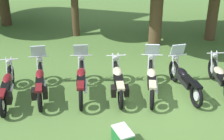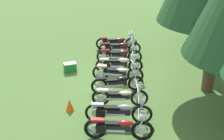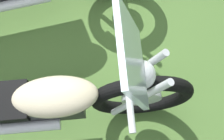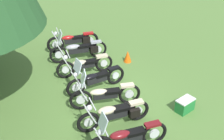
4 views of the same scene
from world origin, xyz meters
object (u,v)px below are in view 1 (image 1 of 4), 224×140
Objects in this scene: picnic_cooler at (123,137)px; motorcycle_3 at (118,81)px; motorcycle_2 at (81,80)px; motorcycle_5 at (184,79)px; motorcycle_4 at (152,80)px; motorcycle_0 at (7,88)px; motorcycle_1 at (40,82)px; motorcycle_6 at (221,77)px.

motorcycle_3 is at bearing 93.20° from picnic_cooler.
motorcycle_5 is (3.11, 0.19, -0.03)m from motorcycle_2.
motorcycle_4 is 1.01m from motorcycle_5.
motorcycle_0 is 3.44× the size of picnic_cooler.
motorcycle_5 reaches higher than motorcycle_3.
motorcycle_1 is 1.22m from motorcycle_2.
motorcycle_6 reaches higher than picnic_cooler.
picnic_cooler is (-1.88, -2.52, -0.24)m from motorcycle_5.
motorcycle_4 is 1.06× the size of motorcycle_6.
motorcycle_4 reaches higher than motorcycle_0.
motorcycle_4 is (4.25, 0.52, 0.03)m from motorcycle_0.
motorcycle_1 is (0.93, 0.27, 0.03)m from motorcycle_0.
motorcycle_5 is at bearing 93.76° from motorcycle_6.
motorcycle_3 is 1.03× the size of motorcycle_5.
motorcycle_2 reaches higher than motorcycle_3.
motorcycle_4 is at bearing 79.56° from motorcycle_5.
motorcycle_0 is 5.29m from motorcycle_5.
motorcycle_4 is (3.33, 0.24, 0.00)m from motorcycle_1.
motorcycle_4 is at bearing -96.77° from motorcycle_1.
motorcycle_0 reaches higher than picnic_cooler.
picnic_cooler is (0.13, -2.35, -0.24)m from motorcycle_3.
motorcycle_5 is at bearing -90.97° from motorcycle_3.
motorcycle_6 is (1.14, 0.17, -0.03)m from motorcycle_5.
motorcycle_2 reaches higher than motorcycle_4.
motorcycle_4 reaches higher than motorcycle_5.
picnic_cooler is (3.38, -1.91, -0.22)m from motorcycle_0.
motorcycle_2 is (1.22, 0.14, 0.02)m from motorcycle_1.
motorcycle_3 is (2.32, 0.16, -0.01)m from motorcycle_1.
motorcycle_0 is at bearing 96.07° from motorcycle_2.
motorcycle_5 is at bearing -91.48° from motorcycle_2.
motorcycle_1 is at bearing 78.84° from motorcycle_5.
motorcycle_1 reaches higher than picnic_cooler.
motorcycle_0 is 6.44m from motorcycle_6.
motorcycle_2 reaches higher than motorcycle_6.
picnic_cooler is at bearing 163.22° from motorcycle_4.
motorcycle_6 is at bearing -95.67° from motorcycle_1.
motorcycle_6 is 4.05m from picnic_cooler.
motorcycle_4 is 2.16m from motorcycle_6.
motorcycle_5 is 3.15m from picnic_cooler.
motorcycle_3 is 0.98× the size of motorcycle_4.
motorcycle_6 is at bearing 41.73° from picnic_cooler.
motorcycle_5 is (2.01, 0.17, 0.00)m from motorcycle_3.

